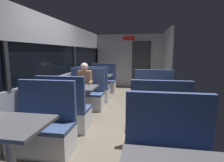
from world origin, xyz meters
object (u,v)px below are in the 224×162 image
at_px(bench_mid_window_facing_entry, 86,97).
at_px(coffee_cup_primary, 152,90).
at_px(bench_near_window_facing_entry, 43,131).
at_px(bench_rear_aisle_facing_entry, 154,101).
at_px(dining_table_rear_aisle, 156,96).
at_px(bench_far_window_facing_end, 94,90).
at_px(dining_table_mid_window, 77,91).
at_px(bench_far_window_facing_entry, 103,83).
at_px(coffee_cup_secondary, 102,74).
at_px(bench_rear_aisle_facing_end, 159,123).
at_px(bench_mid_window_facing_end, 65,114).
at_px(dining_table_far_window, 99,78).
at_px(dining_table_near_window, 9,131).
at_px(seated_passenger, 85,90).

relative_size(bench_mid_window_facing_entry, coffee_cup_primary, 12.22).
bearing_deg(bench_mid_window_facing_entry, bench_near_window_facing_entry, -90.00).
bearing_deg(bench_rear_aisle_facing_entry, dining_table_rear_aisle, -90.00).
xyz_separation_m(bench_near_window_facing_entry, bench_far_window_facing_end, (0.00, 3.00, 0.00)).
distance_m(bench_near_window_facing_entry, coffee_cup_primary, 2.14).
bearing_deg(dining_table_mid_window, bench_rear_aisle_facing_entry, 15.59).
height_order(bench_far_window_facing_entry, bench_rear_aisle_facing_entry, same).
distance_m(dining_table_mid_window, coffee_cup_secondary, 2.12).
relative_size(dining_table_mid_window, bench_far_window_facing_end, 0.82).
bearing_deg(bench_rear_aisle_facing_entry, bench_mid_window_facing_entry, 173.62).
bearing_deg(bench_near_window_facing_entry, coffee_cup_primary, 35.69).
distance_m(bench_near_window_facing_entry, bench_rear_aisle_facing_end, 1.89).
height_order(bench_mid_window_facing_end, coffee_cup_secondary, bench_mid_window_facing_end).
distance_m(dining_table_far_window, coffee_cup_secondary, 0.21).
xyz_separation_m(bench_mid_window_facing_entry, coffee_cup_secondary, (0.12, 1.41, 0.46)).
height_order(dining_table_rear_aisle, bench_rear_aisle_facing_end, bench_rear_aisle_facing_end).
distance_m(bench_mid_window_facing_entry, dining_table_far_window, 1.53).
height_order(dining_table_mid_window, bench_rear_aisle_facing_end, bench_rear_aisle_facing_end).
xyz_separation_m(bench_far_window_facing_entry, bench_rear_aisle_facing_entry, (1.79, -2.40, 0.00)).
height_order(bench_near_window_facing_entry, dining_table_mid_window, bench_near_window_facing_entry).
height_order(dining_table_near_window, bench_near_window_facing_entry, bench_near_window_facing_entry).
bearing_deg(bench_rear_aisle_facing_entry, dining_table_mid_window, -164.41).
bearing_deg(bench_rear_aisle_facing_end, dining_table_mid_window, 153.32).
xyz_separation_m(seated_passenger, coffee_cup_secondary, (0.12, 1.48, 0.25)).
bearing_deg(bench_far_window_facing_end, coffee_cup_primary, -46.45).
distance_m(bench_rear_aisle_facing_entry, seated_passenger, 1.81).
distance_m(bench_near_window_facing_entry, bench_far_window_facing_entry, 4.40).
bearing_deg(bench_rear_aisle_facing_entry, coffee_cup_secondary, 136.09).
xyz_separation_m(bench_mid_window_facing_end, coffee_cup_secondary, (0.12, 2.81, 0.46)).
bearing_deg(seated_passenger, coffee_cup_primary, -28.22).
bearing_deg(dining_table_rear_aisle, dining_table_far_window, 126.72).
distance_m(dining_table_far_window, coffee_cup_primary, 3.01).
distance_m(bench_far_window_facing_entry, dining_table_rear_aisle, 3.59).
distance_m(dining_table_mid_window, dining_table_rear_aisle, 1.80).
distance_m(dining_table_rear_aisle, coffee_cup_primary, 0.19).
bearing_deg(bench_far_window_facing_entry, dining_table_mid_window, -90.00).
bearing_deg(bench_mid_window_facing_end, bench_far_window_facing_end, 90.00).
height_order(bench_near_window_facing_entry, dining_table_rear_aisle, bench_near_window_facing_entry).
distance_m(bench_mid_window_facing_entry, coffee_cup_primary, 2.01).
xyz_separation_m(bench_mid_window_facing_entry, bench_far_window_facing_end, (0.00, 0.80, 0.00)).
height_order(bench_far_window_facing_end, seated_passenger, seated_passenger).
height_order(bench_rear_aisle_facing_end, seated_passenger, seated_passenger).
bearing_deg(coffee_cup_primary, dining_table_mid_window, 170.53).
relative_size(dining_table_near_window, bench_rear_aisle_facing_end, 0.82).
bearing_deg(dining_table_mid_window, bench_mid_window_facing_entry, 90.00).
relative_size(seated_passenger, coffee_cup_primary, 14.00).
bearing_deg(bench_rear_aisle_facing_end, bench_mid_window_facing_entry, 138.23).
xyz_separation_m(dining_table_mid_window, bench_far_window_facing_end, (0.00, 1.50, -0.31)).
bearing_deg(bench_far_window_facing_entry, bench_far_window_facing_end, -90.00).
xyz_separation_m(bench_mid_window_facing_end, bench_rear_aisle_facing_end, (1.79, -0.20, 0.00)).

